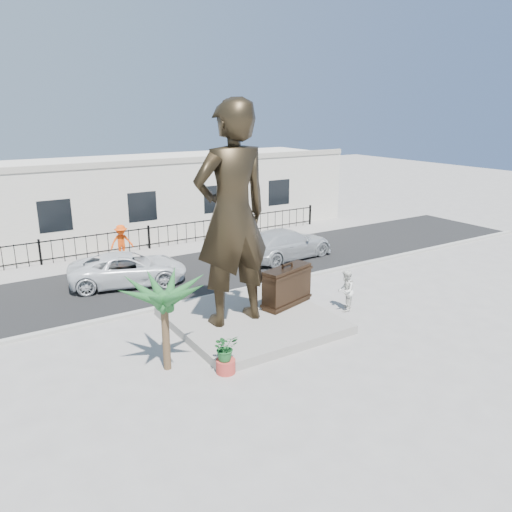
# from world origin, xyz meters

# --- Properties ---
(ground) EXTENTS (100.00, 100.00, 0.00)m
(ground) POSITION_xyz_m (0.00, 0.00, 0.00)
(ground) COLOR #9E9991
(ground) RESTS_ON ground
(street) EXTENTS (40.00, 7.00, 0.01)m
(street) POSITION_xyz_m (0.00, 8.00, 0.01)
(street) COLOR black
(street) RESTS_ON ground
(curb) EXTENTS (40.00, 0.25, 0.12)m
(curb) POSITION_xyz_m (0.00, 4.50, 0.06)
(curb) COLOR #A5A399
(curb) RESTS_ON ground
(far_sidewalk) EXTENTS (40.00, 2.50, 0.02)m
(far_sidewalk) POSITION_xyz_m (0.00, 12.00, 0.01)
(far_sidewalk) COLOR #9E9991
(far_sidewalk) RESTS_ON ground
(plinth) EXTENTS (5.20, 5.20, 0.30)m
(plinth) POSITION_xyz_m (-0.50, 1.50, 0.15)
(plinth) COLOR gray
(plinth) RESTS_ON ground
(fence) EXTENTS (22.00, 0.10, 1.20)m
(fence) POSITION_xyz_m (0.00, 12.80, 0.60)
(fence) COLOR black
(fence) RESTS_ON ground
(building) EXTENTS (28.00, 7.00, 4.40)m
(building) POSITION_xyz_m (0.00, 17.00, 2.20)
(building) COLOR silver
(building) RESTS_ON ground
(statue) EXTENTS (2.71, 1.80, 7.35)m
(statue) POSITION_xyz_m (-1.20, 1.56, 3.97)
(statue) COLOR black
(statue) RESTS_ON plinth
(suitcase) EXTENTS (2.17, 1.20, 1.46)m
(suitcase) POSITION_xyz_m (1.16, 1.71, 1.03)
(suitcase) COLOR black
(suitcase) RESTS_ON plinth
(tourist) EXTENTS (0.97, 0.95, 1.58)m
(tourist) POSITION_xyz_m (3.12, 0.68, 0.79)
(tourist) COLOR white
(tourist) RESTS_ON ground
(car_white) EXTENTS (5.36, 3.49, 1.37)m
(car_white) POSITION_xyz_m (-2.78, 7.88, 0.70)
(car_white) COLOR silver
(car_white) RESTS_ON street
(car_silver) EXTENTS (5.37, 2.61, 1.50)m
(car_silver) POSITION_xyz_m (5.21, 7.40, 0.76)
(car_silver) COLOR #B5B9BA
(car_silver) RESTS_ON street
(worker) EXTENTS (1.17, 0.73, 1.75)m
(worker) POSITION_xyz_m (-1.83, 11.71, 0.89)
(worker) COLOR #FF4D0D
(worker) RESTS_ON far_sidewalk
(palm_tree) EXTENTS (1.80, 1.80, 3.20)m
(palm_tree) POSITION_xyz_m (-4.24, 0.14, 0.00)
(palm_tree) COLOR #1D5023
(palm_tree) RESTS_ON ground
(planter) EXTENTS (0.56, 0.56, 0.40)m
(planter) POSITION_xyz_m (-2.91, -0.97, 0.20)
(planter) COLOR #B73930
(planter) RESTS_ON ground
(shrub) EXTENTS (0.77, 0.68, 0.79)m
(shrub) POSITION_xyz_m (-2.91, -0.97, 0.79)
(shrub) COLOR #1E5D28
(shrub) RESTS_ON planter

